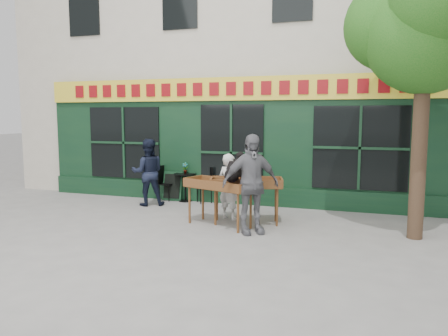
# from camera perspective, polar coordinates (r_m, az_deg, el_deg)

# --- Properties ---
(ground) EXTENTS (80.00, 80.00, 0.00)m
(ground) POSITION_cam_1_polar(r_m,az_deg,el_deg) (9.47, -3.32, -7.31)
(ground) COLOR slate
(ground) RESTS_ON ground
(building) EXTENTS (14.00, 7.26, 10.00)m
(building) POSITION_cam_1_polar(r_m,az_deg,el_deg) (15.12, 5.42, 16.97)
(building) COLOR beige
(building) RESTS_ON ground
(street_tree) EXTENTS (3.05, 2.90, 5.60)m
(street_tree) POSITION_cam_1_polar(r_m,az_deg,el_deg) (9.09, 25.14, 17.59)
(street_tree) COLOR #382619
(street_tree) RESTS_ON ground
(book_cart_center) EXTENTS (1.62, 1.09, 0.99)m
(book_cart_center) POSITION_cam_1_polar(r_m,az_deg,el_deg) (9.14, -0.62, -2.55)
(book_cart_center) COLOR brown
(book_cart_center) RESTS_ON ground
(dog) EXTENTS (0.52, 0.68, 0.60)m
(dog) POSITION_cam_1_polar(r_m,az_deg,el_deg) (8.92, 1.40, 0.25)
(dog) COLOR black
(dog) RESTS_ON book_cart_center
(woman) EXTENTS (0.63, 0.51, 1.48)m
(woman) POSITION_cam_1_polar(r_m,az_deg,el_deg) (9.76, 0.64, -2.43)
(woman) COLOR silver
(woman) RESTS_ON ground
(book_cart_right) EXTENTS (1.61, 0.99, 0.99)m
(book_cart_right) POSITION_cam_1_polar(r_m,az_deg,el_deg) (9.38, 2.93, -2.31)
(book_cart_right) COLOR brown
(book_cart_right) RESTS_ON ground
(man_right) EXTENTS (1.22, 1.06, 1.97)m
(man_right) POSITION_cam_1_polar(r_m,az_deg,el_deg) (8.56, 3.50, -2.11)
(man_right) COLOR slate
(man_right) RESTS_ON ground
(bistro_table) EXTENTS (0.60, 0.60, 0.76)m
(bistro_table) POSITION_cam_1_polar(r_m,az_deg,el_deg) (11.84, -5.09, -1.77)
(bistro_table) COLOR black
(bistro_table) RESTS_ON ground
(bistro_chair_left) EXTENTS (0.40, 0.40, 0.95)m
(bistro_chair_left) POSITION_cam_1_polar(r_m,az_deg,el_deg) (12.11, -7.83, -1.54)
(bistro_chair_left) COLOR black
(bistro_chair_left) RESTS_ON ground
(bistro_chair_right) EXTENTS (0.51, 0.51, 0.95)m
(bistro_chair_right) POSITION_cam_1_polar(r_m,az_deg,el_deg) (11.65, -2.19, -1.81)
(bistro_chair_right) COLOR black
(bistro_chair_right) RESTS_ON ground
(potted_plant) EXTENTS (0.17, 0.13, 0.30)m
(potted_plant) POSITION_cam_1_polar(r_m,az_deg,el_deg) (11.79, -5.11, 0.02)
(potted_plant) COLOR gray
(potted_plant) RESTS_ON bistro_table
(man_left) EXTENTS (1.05, 0.98, 1.73)m
(man_left) POSITION_cam_1_polar(r_m,az_deg,el_deg) (11.40, -9.91, -0.55)
(man_left) COLOR black
(man_left) RESTS_ON ground
(chalkboard) EXTENTS (0.56, 0.20, 0.79)m
(chalkboard) POSITION_cam_1_polar(r_m,az_deg,el_deg) (12.01, -6.78, -2.36)
(chalkboard) COLOR black
(chalkboard) RESTS_ON ground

